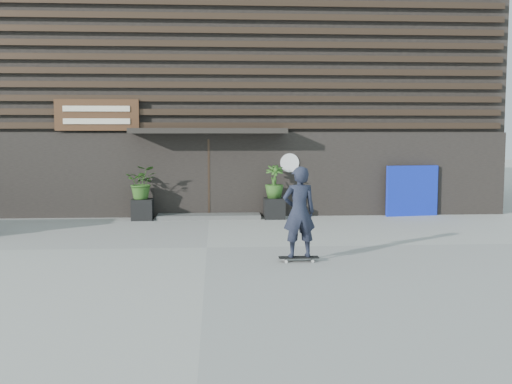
{
  "coord_description": "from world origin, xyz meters",
  "views": [
    {
      "loc": [
        0.2,
        -13.39,
        2.54
      ],
      "look_at": [
        1.16,
        1.17,
        1.1
      ],
      "focal_mm": 43.42,
      "sensor_mm": 36.0,
      "label": 1
    }
  ],
  "objects": [
    {
      "name": "planter_pot_right",
      "position": [
        1.9,
        4.4,
        0.3
      ],
      "size": [
        0.6,
        0.6,
        0.6
      ],
      "primitive_type": "cube",
      "color": "black",
      "rests_on": "ground"
    },
    {
      "name": "planter_pot_left",
      "position": [
        -1.9,
        4.4,
        0.3
      ],
      "size": [
        0.6,
        0.6,
        0.6
      ],
      "primitive_type": "cube",
      "color": "black",
      "rests_on": "ground"
    },
    {
      "name": "bamboo_left",
      "position": [
        -1.9,
        4.4,
        1.08
      ],
      "size": [
        0.86,
        0.75,
        0.96
      ],
      "primitive_type": "imported",
      "color": "#2D591E",
      "rests_on": "planter_pot_left"
    },
    {
      "name": "skateboarder",
      "position": [
        1.81,
        -1.59,
        0.97
      ],
      "size": [
        0.78,
        0.5,
        1.86
      ],
      "color": "black",
      "rests_on": "ground"
    },
    {
      "name": "entrance_step",
      "position": [
        0.0,
        4.6,
        0.06
      ],
      "size": [
        3.0,
        0.8,
        0.12
      ],
      "primitive_type": "cube",
      "color": "#4C4C49",
      "rests_on": "ground"
    },
    {
      "name": "building",
      "position": [
        -0.0,
        9.96,
        3.99
      ],
      "size": [
        18.0,
        11.0,
        8.0
      ],
      "color": "black",
      "rests_on": "ground"
    },
    {
      "name": "ground",
      "position": [
        0.0,
        0.0,
        0.0
      ],
      "size": [
        80.0,
        80.0,
        0.0
      ],
      "primitive_type": "plane",
      "color": "#9B9993",
      "rests_on": "ground"
    },
    {
      "name": "bamboo_right",
      "position": [
        1.9,
        4.4,
        1.08
      ],
      "size": [
        0.54,
        0.54,
        0.96
      ],
      "primitive_type": "imported",
      "color": "#2D591E",
      "rests_on": "planter_pot_right"
    },
    {
      "name": "blue_tarp",
      "position": [
        6.07,
        4.7,
        0.76
      ],
      "size": [
        1.61,
        0.35,
        1.51
      ],
      "primitive_type": "cube",
      "rotation": [
        0.0,
        0.0,
        0.14
      ],
      "color": "#0D20B1",
      "rests_on": "ground"
    }
  ]
}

